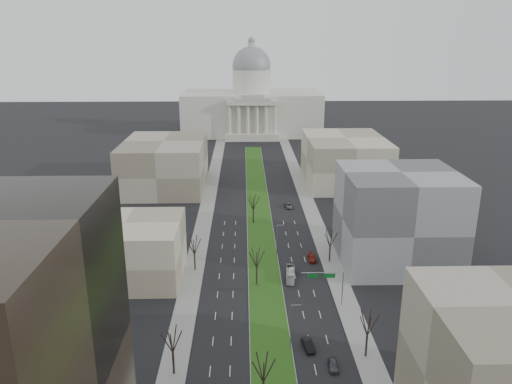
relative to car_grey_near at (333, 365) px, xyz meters
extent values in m
plane|color=black|center=(-10.67, 71.15, -0.70)|extent=(600.00, 600.00, 0.00)
cube|color=#999993|center=(-10.67, 70.15, -0.63)|extent=(8.00, 222.00, 0.15)
cube|color=#1D4412|center=(-10.67, 70.15, -0.53)|extent=(7.70, 221.70, 0.06)
cube|color=gray|center=(-28.17, 46.15, -0.63)|extent=(5.00, 330.00, 0.15)
cube|color=gray|center=(6.83, 46.15, -0.63)|extent=(5.00, 330.00, 0.15)
cube|color=beige|center=(-10.67, 221.15, 11.30)|extent=(80.00, 40.00, 24.00)
cube|color=beige|center=(-10.67, 198.15, 1.30)|extent=(30.00, 6.00, 4.00)
cube|color=beige|center=(-10.67, 198.15, 20.30)|extent=(28.00, 5.00, 2.50)
cube|color=beige|center=(-10.67, 198.15, 22.30)|extent=(20.00, 5.00, 1.80)
cube|color=beige|center=(-10.67, 198.15, 23.90)|extent=(12.00, 5.00, 1.60)
cylinder|color=beige|center=(-10.67, 221.15, 29.30)|extent=(22.00, 22.00, 14.00)
sphere|color=gray|center=(-10.67, 221.15, 38.30)|extent=(22.00, 22.00, 22.00)
cylinder|color=beige|center=(-10.67, 221.15, 49.30)|extent=(4.00, 4.00, 4.00)
sphere|color=gray|center=(-10.67, 221.15, 52.30)|extent=(4.00, 4.00, 4.00)
cylinder|color=beige|center=(-23.17, 198.15, 11.30)|extent=(2.00, 2.00, 16.00)
cylinder|color=beige|center=(-18.17, 198.15, 11.30)|extent=(2.00, 2.00, 16.00)
cylinder|color=beige|center=(-13.17, 198.15, 11.30)|extent=(2.00, 2.00, 16.00)
cylinder|color=beige|center=(-8.17, 198.15, 11.30)|extent=(2.00, 2.00, 16.00)
cylinder|color=beige|center=(-3.17, 198.15, 11.30)|extent=(2.00, 2.00, 16.00)
cylinder|color=beige|center=(1.83, 198.15, 11.30)|extent=(2.00, 2.00, 16.00)
cube|color=#9E927B|center=(-43.67, 36.15, 6.30)|extent=(26.00, 22.00, 14.00)
cube|color=#5B5E60|center=(23.33, 43.15, 11.30)|extent=(28.00, 26.00, 24.00)
cube|color=gray|center=(-45.67, 111.15, 8.30)|extent=(30.00, 40.00, 18.00)
cube|color=#9E927B|center=(24.33, 116.15, 8.30)|extent=(30.00, 40.00, 18.00)
cylinder|color=black|center=(-27.87, -0.85, 1.46)|extent=(0.40, 0.40, 4.32)
cylinder|color=black|center=(-27.87, 39.15, 1.41)|extent=(0.40, 0.40, 4.22)
cylinder|color=black|center=(6.53, 3.15, 1.51)|extent=(0.40, 0.40, 4.42)
cylinder|color=black|center=(6.53, 43.15, 1.31)|extent=(0.40, 0.40, 4.03)
cylinder|color=black|center=(-12.67, 31.15, 1.46)|extent=(0.40, 0.40, 4.32)
cylinder|color=black|center=(-12.67, 71.15, 1.46)|extent=(0.40, 0.40, 4.32)
cylinder|color=gray|center=(-6.97, 6.15, 3.80)|extent=(0.20, 0.20, 9.00)
cylinder|color=gray|center=(-6.07, 6.15, 8.40)|extent=(1.80, 0.12, 0.12)
cylinder|color=gray|center=(-6.97, 46.15, 3.80)|extent=(0.20, 0.20, 9.00)
cylinder|color=gray|center=(-6.07, 46.15, 8.40)|extent=(1.80, 0.12, 0.12)
cylinder|color=gray|center=(5.53, 21.15, 3.30)|extent=(0.24, 0.24, 8.00)
cylinder|color=gray|center=(1.03, 21.15, 7.30)|extent=(9.00, 0.18, 0.18)
cube|color=#0C591E|center=(2.53, 21.23, 6.50)|extent=(2.60, 0.08, 1.00)
cube|color=#0C591E|center=(-0.97, 21.23, 6.50)|extent=(2.20, 0.08, 1.00)
imported|color=#424248|center=(0.00, 0.00, 0.00)|extent=(1.83, 4.19, 1.40)
imported|color=black|center=(-3.69, 5.91, 0.07)|extent=(2.36, 4.91, 1.55)
imported|color=maroon|center=(2.08, 44.05, 0.01)|extent=(2.02, 4.91, 1.42)
imported|color=#52555B|center=(-0.29, 85.79, 0.02)|extent=(2.82, 5.38, 1.45)
imported|color=silver|center=(-4.46, 34.02, 0.45)|extent=(2.76, 8.40, 2.30)
camera|label=1|loc=(-15.46, -74.16, 55.52)|focal=35.00mm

